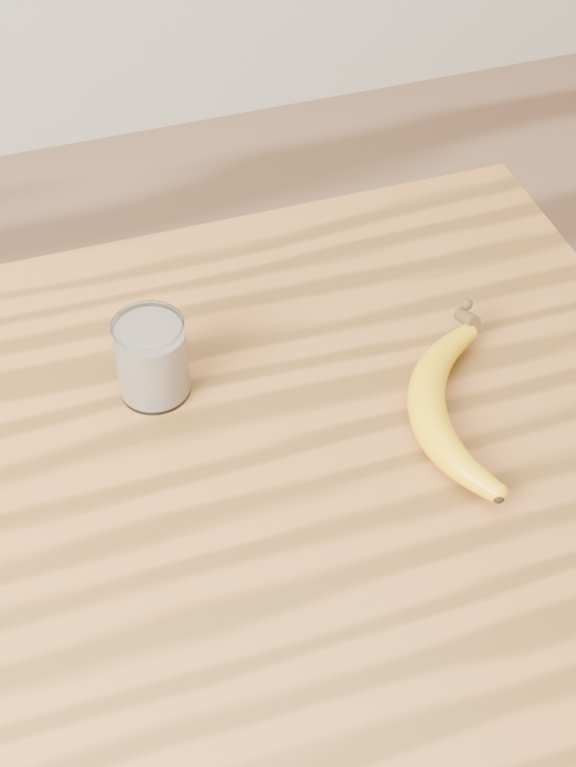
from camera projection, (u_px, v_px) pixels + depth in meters
name	position (u px, v px, depth m)	size (l,w,h in m)	color
table	(99.00, 625.00, 1.01)	(1.20, 0.80, 0.90)	#995B28
smoothie_glass	(152.00, 359.00, 1.01)	(0.07, 0.07, 0.09)	white
banana	(426.00, 408.00, 1.00)	(0.11, 0.30, 0.04)	#E2A609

